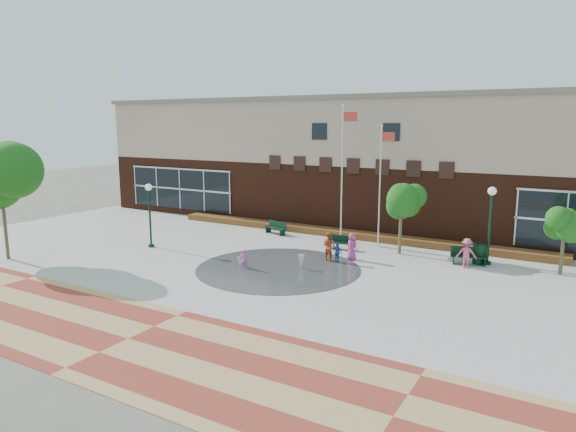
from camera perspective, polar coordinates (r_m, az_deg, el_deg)
The scene contains 24 objects.
ground at distance 23.98m, azimuth -4.86°, elevation -7.62°, with size 120.00×120.00×0.00m, color #666056.
plaza_concrete at distance 27.20m, azimuth 0.00°, elevation -5.39°, with size 46.00×18.00×0.01m, color #A8A8A0.
paver_band at distance 19.06m, azimuth -17.34°, elevation -12.91°, with size 46.00×6.00×0.01m, color maroon.
splash_pad at distance 26.38m, azimuth -1.10°, elevation -5.89°, with size 8.40×8.40×0.01m, color #383A3D.
library_building at distance 38.53m, azimuth 10.20°, elevation 6.11°, with size 44.40×10.40×9.20m.
flower_bed at distance 33.79m, azimuth 6.50°, elevation -2.34°, with size 26.00×1.20×0.40m, color #A31A16.
flagpole_left at distance 31.82m, azimuth 6.11°, elevation 5.48°, with size 1.00×0.16×8.47m.
flagpole_right at distance 30.66m, azimuth 10.27°, elevation 3.95°, with size 0.89×0.15×7.26m.
lamp_left at distance 31.48m, azimuth -15.13°, elevation 0.85°, with size 0.41×0.41×3.84m.
lamp_right at distance 28.58m, azimuth 21.57°, elevation -0.08°, with size 0.44×0.44×4.13m.
bench_left at distance 34.35m, azimuth -1.40°, elevation -1.59°, with size 1.79×0.98×0.87m.
bench_mid at distance 30.39m, azimuth 5.90°, elevation -3.24°, with size 1.70×0.62×0.84m.
bench_right at distance 28.63m, azimuth 19.46°, elevation -4.57°, with size 1.94×0.96×0.94m.
trash_can at distance 28.92m, azimuth 20.50°, elevation -3.91°, with size 0.70×0.70×1.16m.
tree_big_left at distance 31.36m, azimuth -29.36°, elevation 4.01°, with size 4.06×4.06×6.49m.
tree_mid at distance 29.34m, azimuth 12.49°, elevation 1.75°, with size 2.54×2.54×4.28m.
tree_small_right at distance 28.13m, azimuth 28.39°, elevation -0.89°, with size 2.01×2.01×3.43m.
water_jet_a at distance 26.36m, azimuth 1.44°, elevation -5.91°, with size 0.37×0.37×0.71m, color white.
water_jet_b at distance 26.91m, azimuth -5.46°, elevation -5.62°, with size 0.22×0.22×0.50m, color white.
child_splash at distance 26.36m, azimuth -4.95°, elevation -4.80°, with size 0.37×0.24×1.02m, color #DD5FB9.
adult_red at distance 27.75m, azimuth 4.59°, elevation -3.38°, with size 0.79×0.61×1.62m, color #C2512B.
adult_pink at distance 28.08m, azimuth 7.12°, elevation -3.39°, with size 0.73×0.48×1.50m, color #C2397E.
child_blue at distance 27.54m, azimuth 5.52°, elevation -4.06°, with size 0.65×0.27×1.11m, color #304FAD.
person_bench at distance 27.92m, azimuth 19.22°, elevation -3.92°, with size 1.00×0.58×1.55m, color #C85572.
Camera 1 is at (13.18, -18.63, 7.37)m, focal length 32.00 mm.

